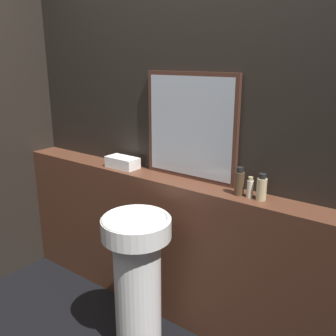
{
  "coord_description": "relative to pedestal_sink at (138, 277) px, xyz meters",
  "views": [
    {
      "loc": [
        1.34,
        -0.57,
        1.72
      ],
      "look_at": [
        0.06,
        1.14,
        1.08
      ],
      "focal_mm": 40.0,
      "sensor_mm": 36.0,
      "label": 1
    }
  ],
  "objects": [
    {
      "name": "conditioner_bottle",
      "position": [
        0.48,
        0.4,
        0.54
      ],
      "size": [
        0.04,
        0.04,
        0.12
      ],
      "color": "beige",
      "rests_on": "vanity_counter"
    },
    {
      "name": "mirror",
      "position": [
        0.03,
        0.48,
        0.81
      ],
      "size": [
        0.64,
        0.03,
        0.66
      ],
      "color": "#47281E",
      "rests_on": "vanity_counter"
    },
    {
      "name": "shampoo_bottle",
      "position": [
        0.42,
        0.4,
        0.56
      ],
      "size": [
        0.05,
        0.05,
        0.16
      ],
      "color": "#4C3823",
      "rests_on": "vanity_counter"
    },
    {
      "name": "pedestal_sink",
      "position": [
        0.0,
        0.0,
        0.0
      ],
      "size": [
        0.39,
        0.39,
        0.87
      ],
      "color": "white",
      "rests_on": "ground_plane"
    },
    {
      "name": "vanity_counter",
      "position": [
        -0.06,
        0.4,
        -0.0
      ],
      "size": [
        2.66,
        0.21,
        0.98
      ],
      "color": "#512D1E",
      "rests_on": "ground_plane"
    },
    {
      "name": "lotion_bottle",
      "position": [
        0.55,
        0.4,
        0.55
      ],
      "size": [
        0.05,
        0.05,
        0.15
      ],
      "color": "#C6B284",
      "rests_on": "vanity_counter"
    },
    {
      "name": "wall_back",
      "position": [
        -0.06,
        0.53,
        0.76
      ],
      "size": [
        8.0,
        0.06,
        2.5
      ],
      "color": "black",
      "rests_on": "ground_plane"
    },
    {
      "name": "towel_stack",
      "position": [
        -0.48,
        0.4,
        0.52
      ],
      "size": [
        0.23,
        0.12,
        0.08
      ],
      "color": "white",
      "rests_on": "vanity_counter"
    }
  ]
}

